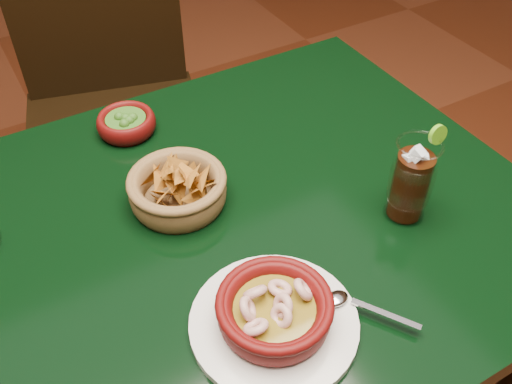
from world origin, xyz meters
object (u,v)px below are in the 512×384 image
dining_chair (112,102)px  shrimp_plate (275,313)px  dining_table (176,284)px  chip_basket (178,189)px  cola_drink (411,181)px

dining_chair → shrimp_plate: size_ratio=3.59×
dining_table → shrimp_plate: (0.06, -0.20, 0.13)m
shrimp_plate → chip_basket: size_ratio=1.44×
cola_drink → chip_basket: bearing=146.1°
shrimp_plate → dining_table: bearing=107.3°
cola_drink → shrimp_plate: bearing=-165.2°
shrimp_plate → cola_drink: 0.30m
chip_basket → dining_table: bearing=-123.8°
dining_table → cola_drink: bearing=-19.6°
dining_chair → chip_basket: size_ratio=5.16×
shrimp_plate → cola_drink: cola_drink is taller
dining_chair → cola_drink: (0.23, -0.84, 0.28)m
dining_table → cola_drink: cola_drink is taller
dining_table → cola_drink: size_ratio=7.40×
chip_basket → cola_drink: bearing=-33.9°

